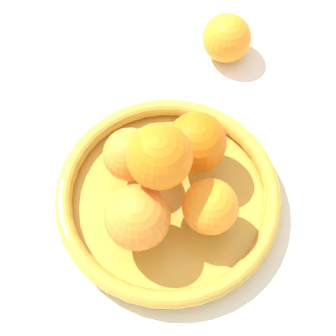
% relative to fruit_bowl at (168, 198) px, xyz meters
% --- Properties ---
extents(ground_plane, '(4.00, 4.00, 0.00)m').
position_rel_fruit_bowl_xyz_m(ground_plane, '(0.00, 0.00, -0.02)').
color(ground_plane, white).
extents(fruit_bowl, '(0.28, 0.28, 0.04)m').
position_rel_fruit_bowl_xyz_m(fruit_bowl, '(0.00, 0.00, 0.00)').
color(fruit_bowl, gold).
rests_on(fruit_bowl, ground_plane).
extents(orange_pile, '(0.16, 0.17, 0.13)m').
position_rel_fruit_bowl_xyz_m(orange_pile, '(0.00, 0.00, 0.07)').
color(orange_pile, orange).
rests_on(orange_pile, fruit_bowl).
extents(stray_orange, '(0.07, 0.07, 0.07)m').
position_rel_fruit_bowl_xyz_m(stray_orange, '(-0.10, -0.23, 0.02)').
color(stray_orange, orange).
rests_on(stray_orange, ground_plane).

